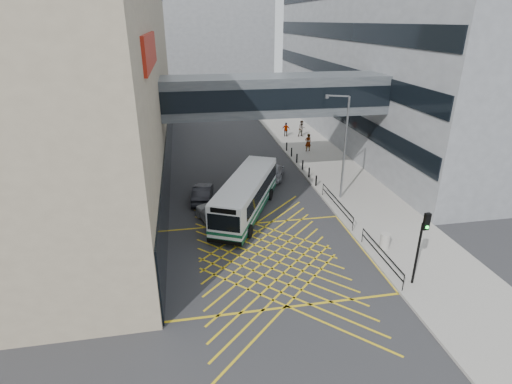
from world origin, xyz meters
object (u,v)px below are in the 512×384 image
traffic_light (422,239)px  street_lamp (343,142)px  car_dark (203,193)px  pedestrian_a (308,143)px  car_white (215,214)px  car_silver (273,171)px  pedestrian_c (286,130)px  bus (246,194)px  litter_bin (385,241)px  pedestrian_b (302,129)px

traffic_light → street_lamp: bearing=84.9°
car_dark → pedestrian_a: bearing=-129.6°
car_white → car_dark: car_white is taller
car_white → car_silver: car_white is taller
pedestrian_c → car_white: bearing=87.9°
bus → traffic_light: size_ratio=2.37×
pedestrian_a → car_silver: bearing=41.5°
car_white → pedestrian_c: bearing=-135.1°
bus → car_silver: size_ratio=2.37×
bus → car_silver: (3.48, 6.69, -0.85)m
traffic_light → pedestrian_c: 29.69m
car_dark → pedestrian_a: 15.72m
car_white → traffic_light: traffic_light is taller
street_lamp → pedestrian_a: street_lamp is taller
car_white → pedestrian_a: bearing=-146.1°
litter_bin → pedestrian_c: 25.93m
bus → car_dark: 4.22m
bus → pedestrian_b: bearing=87.7°
car_white → traffic_light: bearing=118.4°
bus → car_dark: bus is taller
car_dark → pedestrian_c: pedestrian_c is taller
car_dark → car_silver: 7.57m
traffic_light → litter_bin: size_ratio=4.33×
street_lamp → pedestrian_a: size_ratio=4.20×
pedestrian_c → bus: bearing=92.2°
traffic_light → pedestrian_c: bearing=84.8°
bus → car_white: 2.77m
car_white → street_lamp: bearing=175.0°
traffic_light → pedestrian_b: 29.40m
street_lamp → pedestrian_b: 18.27m
car_white → pedestrian_c: pedestrian_c is taller
bus → car_silver: bus is taller
car_white → car_dark: bearing=-99.5°
car_white → car_silver: bearing=-145.2°
pedestrian_a → pedestrian_b: bearing=-109.8°
car_dark → traffic_light: (10.36, -13.08, 2.27)m
bus → pedestrian_c: (7.88, 19.36, -0.51)m
traffic_light → street_lamp: (0.18, 11.46, 1.76)m
bus → traffic_light: (7.34, -10.26, 1.41)m
pedestrian_a → pedestrian_c: (-0.85, 6.11, -0.11)m
litter_bin → pedestrian_a: size_ratio=0.52×
pedestrian_a → pedestrian_c: 6.17m
car_silver → street_lamp: (4.04, -5.49, 4.02)m
litter_bin → pedestrian_b: (2.21, 25.55, 0.47)m
bus → street_lamp: (7.52, 1.20, 3.17)m
bus → car_silver: bearing=87.3°
pedestrian_b → bus: bearing=-135.5°
pedestrian_c → pedestrian_a: bearing=122.3°
car_silver → pedestrian_a: size_ratio=2.25×
traffic_light → litter_bin: traffic_light is taller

